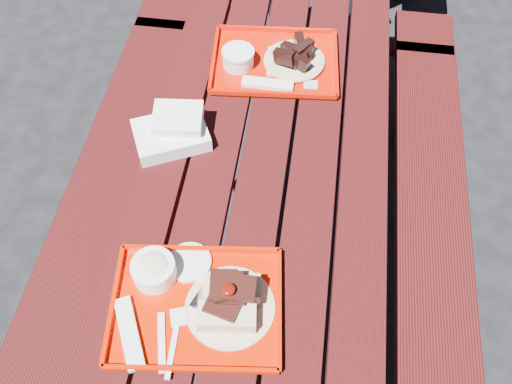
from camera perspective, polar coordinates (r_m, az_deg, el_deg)
ground at (r=2.34m, az=0.52°, el=-8.61°), size 60.00×60.00×0.00m
picnic_table_near at (r=1.85m, az=0.65°, el=-0.86°), size 1.41×2.40×0.75m
near_tray at (r=1.45m, az=-6.01°, el=-10.28°), size 0.46×0.38×0.13m
far_tray at (r=1.98m, az=1.67°, el=12.95°), size 0.45×0.37×0.07m
white_cloth at (r=1.76m, az=-8.30°, el=6.11°), size 0.26×0.24×0.09m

